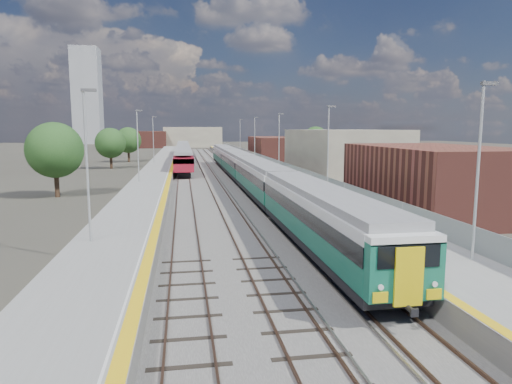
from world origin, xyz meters
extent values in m
plane|color=#47443A|center=(0.00, 50.00, 0.00)|extent=(320.00, 320.00, 0.00)
cube|color=#565451|center=(-2.25, 52.50, 0.03)|extent=(10.50, 155.00, 0.06)
cube|color=#4C3323|center=(0.78, 55.00, 0.11)|extent=(0.07, 160.00, 0.14)
cube|color=#4C3323|center=(2.22, 55.00, 0.11)|extent=(0.07, 160.00, 0.14)
cube|color=#4C3323|center=(-2.72, 55.00, 0.11)|extent=(0.07, 160.00, 0.14)
cube|color=#4C3323|center=(-1.28, 55.00, 0.11)|extent=(0.07, 160.00, 0.14)
cube|color=#4C3323|center=(-6.22, 55.00, 0.11)|extent=(0.07, 160.00, 0.14)
cube|color=#4C3323|center=(-4.78, 55.00, 0.11)|extent=(0.07, 160.00, 0.14)
cube|color=gray|center=(0.45, 55.00, 0.10)|extent=(0.08, 160.00, 0.10)
cube|color=gray|center=(-0.95, 55.00, 0.10)|extent=(0.08, 160.00, 0.10)
cube|color=slate|center=(5.25, 52.50, 0.50)|extent=(4.70, 155.00, 1.00)
cube|color=gray|center=(5.25, 52.50, 1.00)|extent=(4.70, 155.00, 0.03)
cube|color=yellow|center=(3.15, 52.50, 1.02)|extent=(0.40, 155.00, 0.01)
cube|color=gray|center=(7.45, 52.50, 1.60)|extent=(0.06, 155.00, 1.20)
cylinder|color=#9EA0A3|center=(6.60, 2.00, 4.77)|extent=(0.12, 0.12, 7.50)
cube|color=#4C4C4F|center=(6.85, 2.00, 8.42)|extent=(0.70, 0.18, 0.14)
cylinder|color=#9EA0A3|center=(6.60, 22.00, 4.77)|extent=(0.12, 0.12, 7.50)
cube|color=#4C4C4F|center=(6.85, 22.00, 8.42)|extent=(0.70, 0.18, 0.14)
cylinder|color=#9EA0A3|center=(6.60, 42.00, 4.77)|extent=(0.12, 0.12, 7.50)
cube|color=#4C4C4F|center=(6.85, 42.00, 8.42)|extent=(0.70, 0.18, 0.14)
cylinder|color=#9EA0A3|center=(6.60, 62.00, 4.77)|extent=(0.12, 0.12, 7.50)
cube|color=#4C4C4F|center=(6.85, 62.00, 8.42)|extent=(0.70, 0.18, 0.14)
cylinder|color=#9EA0A3|center=(6.60, 82.00, 4.77)|extent=(0.12, 0.12, 7.50)
cube|color=#4C4C4F|center=(6.85, 82.00, 8.42)|extent=(0.70, 0.18, 0.14)
cube|color=slate|center=(-9.05, 52.50, 0.50)|extent=(4.30, 155.00, 1.00)
cube|color=gray|center=(-9.05, 52.50, 1.00)|extent=(4.30, 155.00, 0.03)
cube|color=yellow|center=(-7.15, 52.50, 1.02)|extent=(0.45, 155.00, 0.01)
cube|color=silver|center=(-7.50, 52.50, 1.03)|extent=(0.08, 155.00, 0.01)
cylinder|color=#9EA0A3|center=(-10.20, 8.00, 4.77)|extent=(0.12, 0.12, 7.50)
cube|color=#4C4C4F|center=(-9.95, 8.00, 8.42)|extent=(0.70, 0.18, 0.14)
cylinder|color=#9EA0A3|center=(-10.20, 34.00, 4.77)|extent=(0.12, 0.12, 7.50)
cube|color=#4C4C4F|center=(-9.95, 34.00, 8.42)|extent=(0.70, 0.18, 0.14)
cylinder|color=#9EA0A3|center=(-10.20, 60.00, 4.77)|extent=(0.12, 0.12, 7.50)
cube|color=#4C4C4F|center=(-9.95, 60.00, 8.42)|extent=(0.70, 0.18, 0.14)
cube|color=brown|center=(14.00, 18.00, 2.60)|extent=(9.00, 16.00, 5.20)
cube|color=gray|center=(16.00, 45.00, 3.20)|extent=(11.00, 22.00, 6.40)
cube|color=brown|center=(13.00, 78.00, 2.40)|extent=(8.00, 18.00, 4.80)
cube|color=gray|center=(-2.00, 150.00, 3.50)|extent=(20.00, 14.00, 7.00)
cube|color=brown|center=(-18.00, 145.00, 2.80)|extent=(14.00, 12.00, 5.60)
cube|color=gray|center=(-45.00, 190.00, 20.00)|extent=(11.00, 11.00, 40.00)
cube|color=black|center=(1.50, 7.46, 0.82)|extent=(2.52, 18.09, 0.43)
cube|color=#115740|center=(1.50, 7.46, 1.56)|extent=(2.62, 18.09, 1.06)
cube|color=black|center=(1.50, 7.46, 2.39)|extent=(2.67, 18.09, 0.72)
cube|color=silver|center=(1.50, 7.46, 2.97)|extent=(2.62, 18.09, 0.45)
cube|color=gray|center=(1.50, 7.46, 3.36)|extent=(2.32, 18.09, 0.37)
cube|color=black|center=(1.50, 26.05, 0.82)|extent=(2.52, 18.09, 0.43)
cube|color=#115740|center=(1.50, 26.05, 1.56)|extent=(2.62, 18.09, 1.06)
cube|color=black|center=(1.50, 26.05, 2.39)|extent=(2.67, 18.09, 0.72)
cube|color=silver|center=(1.50, 26.05, 2.97)|extent=(2.62, 18.09, 0.45)
cube|color=gray|center=(1.50, 26.05, 3.36)|extent=(2.32, 18.09, 0.37)
cube|color=black|center=(1.50, 44.64, 0.82)|extent=(2.52, 18.09, 0.43)
cube|color=#115740|center=(1.50, 44.64, 1.56)|extent=(2.62, 18.09, 1.06)
cube|color=black|center=(1.50, 44.64, 2.39)|extent=(2.67, 18.09, 0.72)
cube|color=silver|center=(1.50, 44.64, 2.97)|extent=(2.62, 18.09, 0.45)
cube|color=gray|center=(1.50, 44.64, 3.36)|extent=(2.32, 18.09, 0.37)
cube|color=black|center=(1.50, 63.22, 0.82)|extent=(2.52, 18.09, 0.43)
cube|color=#115740|center=(1.50, 63.22, 1.56)|extent=(2.62, 18.09, 1.06)
cube|color=black|center=(1.50, 63.22, 2.39)|extent=(2.67, 18.09, 0.72)
cube|color=silver|center=(1.50, 63.22, 2.97)|extent=(2.62, 18.09, 0.45)
cube|color=gray|center=(1.50, 63.22, 3.36)|extent=(2.32, 18.09, 0.37)
cube|color=#115740|center=(1.50, -1.81, 1.99)|extent=(2.60, 0.56, 1.95)
cube|color=black|center=(1.50, -2.10, 2.55)|extent=(2.13, 0.06, 0.74)
cube|color=gold|center=(1.50, -2.15, 1.90)|extent=(0.97, 0.09, 1.95)
cube|color=black|center=(-5.50, 52.49, 0.44)|extent=(1.79, 15.24, 0.62)
cube|color=maroon|center=(-5.50, 52.49, 1.93)|extent=(2.64, 17.93, 1.89)
cube|color=black|center=(-5.50, 52.49, 2.41)|extent=(2.70, 17.93, 0.66)
cube|color=gray|center=(-5.50, 52.49, 3.35)|extent=(2.36, 17.93, 0.38)
cube|color=black|center=(-5.50, 70.92, 0.44)|extent=(1.79, 15.24, 0.62)
cube|color=maroon|center=(-5.50, 70.92, 1.93)|extent=(2.64, 17.93, 1.89)
cube|color=black|center=(-5.50, 70.92, 2.41)|extent=(2.70, 17.93, 0.66)
cube|color=gray|center=(-5.50, 70.92, 3.35)|extent=(2.36, 17.93, 0.38)
cube|color=black|center=(-5.50, 89.35, 0.44)|extent=(1.79, 15.24, 0.62)
cube|color=maroon|center=(-5.50, 89.35, 1.93)|extent=(2.64, 17.93, 1.89)
cube|color=black|center=(-5.50, 89.35, 2.41)|extent=(2.70, 17.93, 0.66)
cube|color=gray|center=(-5.50, 89.35, 3.35)|extent=(2.36, 17.93, 0.38)
cylinder|color=#382619|center=(-17.62, 30.80, 1.26)|extent=(0.44, 0.44, 2.52)
sphere|color=#1D451A|center=(-17.62, 30.80, 4.54)|extent=(5.31, 5.31, 5.31)
cylinder|color=#382619|center=(-17.23, 62.38, 1.17)|extent=(0.44, 0.44, 2.33)
sphere|color=#1D451A|center=(-17.23, 62.38, 4.21)|extent=(4.92, 4.92, 4.92)
cylinder|color=#382619|center=(-16.08, 77.25, 1.19)|extent=(0.44, 0.44, 2.38)
sphere|color=#1D451A|center=(-16.08, 77.25, 4.29)|extent=(5.02, 5.02, 5.02)
cylinder|color=#382619|center=(20.57, 72.94, 1.21)|extent=(0.44, 0.44, 2.43)
sphere|color=#1D451A|center=(20.57, 72.94, 4.38)|extent=(5.12, 5.12, 5.12)
camera|label=1|loc=(-5.55, -15.25, 6.61)|focal=32.00mm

